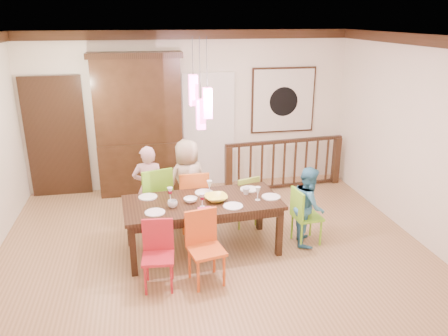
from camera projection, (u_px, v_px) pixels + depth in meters
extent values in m
plane|color=#916B46|center=(212.00, 246.00, 6.29)|extent=(6.00, 6.00, 0.00)
plane|color=white|center=(210.00, 36.00, 5.33)|extent=(6.00, 6.00, 0.00)
plane|color=beige|center=(190.00, 111.00, 8.13)|extent=(6.00, 0.00, 6.00)
plane|color=beige|center=(415.00, 138.00, 6.35)|extent=(0.00, 5.00, 5.00)
cube|color=black|center=(57.00, 139.00, 7.79)|extent=(1.04, 0.07, 2.24)
cube|color=silver|center=(209.00, 132.00, 8.29)|extent=(0.97, 0.05, 2.22)
cube|color=black|center=(283.00, 100.00, 8.37)|extent=(1.25, 0.04, 1.25)
cube|color=silver|center=(283.00, 100.00, 8.35)|extent=(1.18, 0.02, 1.18)
cylinder|color=black|center=(284.00, 102.00, 8.34)|extent=(0.56, 0.01, 0.56)
cube|color=#F64AA4|center=(193.00, 90.00, 5.48)|extent=(0.11, 0.11, 0.38)
cylinder|color=black|center=(193.00, 56.00, 5.34)|extent=(0.01, 0.01, 0.46)
cube|color=#F64AA4|center=(207.00, 103.00, 5.46)|extent=(0.11, 0.11, 0.38)
cylinder|color=black|center=(207.00, 63.00, 5.30)|extent=(0.01, 0.01, 0.61)
cube|color=#F64AA4|center=(201.00, 114.00, 5.54)|extent=(0.11, 0.11, 0.38)
cylinder|color=black|center=(200.00, 69.00, 5.35)|extent=(0.01, 0.01, 0.76)
cube|color=black|center=(202.00, 203.00, 5.95)|extent=(2.18, 1.10, 0.05)
cube|color=black|center=(131.00, 221.00, 6.27)|extent=(0.09, 0.09, 0.70)
cube|color=black|center=(263.00, 210.00, 6.62)|extent=(0.09, 0.09, 0.70)
cube|color=black|center=(131.00, 248.00, 5.52)|extent=(0.09, 0.09, 0.70)
cube|color=black|center=(279.00, 234.00, 5.87)|extent=(0.09, 0.09, 0.70)
cube|color=black|center=(198.00, 196.00, 6.36)|extent=(1.92, 0.17, 0.10)
cube|color=black|center=(207.00, 221.00, 5.58)|extent=(1.92, 0.17, 0.10)
cube|color=#79D12B|center=(154.00, 199.00, 6.65)|extent=(0.57, 0.57, 0.04)
cube|color=#79D12B|center=(153.00, 182.00, 6.56)|extent=(0.46, 0.17, 0.51)
cylinder|color=#79D12B|center=(143.00, 220.00, 6.53)|extent=(0.04, 0.04, 0.48)
cylinder|color=#79D12B|center=(168.00, 218.00, 6.60)|extent=(0.04, 0.04, 0.48)
cylinder|color=#79D12B|center=(143.00, 210.00, 6.88)|extent=(0.04, 0.04, 0.48)
cylinder|color=#79D12B|center=(167.00, 208.00, 6.94)|extent=(0.04, 0.04, 0.48)
cube|color=#C2581D|center=(193.00, 200.00, 6.66)|extent=(0.44, 0.44, 0.04)
cube|color=#C2581D|center=(193.00, 184.00, 6.58)|extent=(0.44, 0.05, 0.48)
cylinder|color=#C2581D|center=(183.00, 220.00, 6.55)|extent=(0.04, 0.04, 0.46)
cylinder|color=#C2581D|center=(206.00, 219.00, 6.61)|extent=(0.04, 0.04, 0.46)
cylinder|color=#C2581D|center=(181.00, 211.00, 6.87)|extent=(0.04, 0.04, 0.46)
cylinder|color=#C2581D|center=(203.00, 209.00, 6.94)|extent=(0.04, 0.04, 0.46)
cube|color=#88A635|center=(243.00, 200.00, 6.83)|extent=(0.47, 0.47, 0.04)
cube|color=#88A635|center=(243.00, 187.00, 6.75)|extent=(0.37, 0.15, 0.41)
cylinder|color=#88A635|center=(235.00, 217.00, 6.73)|extent=(0.03, 0.03, 0.39)
cylinder|color=#88A635|center=(254.00, 216.00, 6.78)|extent=(0.03, 0.03, 0.39)
cylinder|color=#88A635|center=(231.00, 209.00, 7.01)|extent=(0.03, 0.03, 0.39)
cylinder|color=#88A635|center=(249.00, 208.00, 7.06)|extent=(0.03, 0.03, 0.39)
cube|color=#B01D29|center=(158.00, 258.00, 5.21)|extent=(0.41, 0.41, 0.04)
cube|color=#B01D29|center=(157.00, 241.00, 5.13)|extent=(0.38, 0.07, 0.41)
cylinder|color=#B01D29|center=(147.00, 281.00, 5.11)|extent=(0.03, 0.03, 0.39)
cylinder|color=#B01D29|center=(173.00, 278.00, 5.16)|extent=(0.03, 0.03, 0.39)
cylinder|color=#B01D29|center=(146.00, 267.00, 5.39)|extent=(0.03, 0.03, 0.39)
cylinder|color=#B01D29|center=(171.00, 265.00, 5.44)|extent=(0.03, 0.03, 0.39)
cube|color=#D2521C|center=(206.00, 251.00, 5.30)|extent=(0.48, 0.48, 0.04)
cube|color=#D2521C|center=(206.00, 233.00, 5.22)|extent=(0.41, 0.12, 0.45)
cylinder|color=#D2521C|center=(195.00, 275.00, 5.19)|extent=(0.04, 0.04, 0.43)
cylinder|color=#D2521C|center=(222.00, 272.00, 5.25)|extent=(0.04, 0.04, 0.43)
cylinder|color=#D2521C|center=(192.00, 261.00, 5.49)|extent=(0.04, 0.04, 0.43)
cylinder|color=#D2521C|center=(217.00, 258.00, 5.55)|extent=(0.04, 0.04, 0.43)
cube|color=#7CCE29|center=(307.00, 217.00, 6.27)|extent=(0.41, 0.41, 0.04)
cube|color=#7CCE29|center=(308.00, 202.00, 6.20)|extent=(0.08, 0.38, 0.41)
cylinder|color=#7CCE29|center=(300.00, 235.00, 6.17)|extent=(0.03, 0.03, 0.39)
cylinder|color=#7CCE29|center=(320.00, 233.00, 6.23)|extent=(0.03, 0.03, 0.39)
cylinder|color=#7CCE29|center=(293.00, 226.00, 6.45)|extent=(0.03, 0.03, 0.39)
cylinder|color=#7CCE29|center=(312.00, 224.00, 6.51)|extent=(0.03, 0.03, 0.39)
cube|color=black|center=(142.00, 167.00, 8.08)|extent=(1.51, 0.44, 0.97)
cube|color=black|center=(138.00, 100.00, 7.68)|extent=(1.51, 0.40, 1.51)
cube|color=black|center=(137.00, 98.00, 7.86)|extent=(1.29, 0.02, 1.29)
cube|color=black|center=(135.00, 55.00, 7.43)|extent=(1.62, 0.44, 0.10)
cube|color=black|center=(227.00, 169.00, 8.05)|extent=(0.13, 0.13, 0.92)
cube|color=black|center=(338.00, 162.00, 8.44)|extent=(0.13, 0.13, 0.92)
cube|color=black|center=(285.00, 141.00, 8.09)|extent=(2.32, 0.28, 0.06)
cube|color=black|center=(283.00, 185.00, 8.38)|extent=(2.19, 0.25, 0.05)
imported|color=#DBA7B0|center=(149.00, 188.00, 6.61)|extent=(0.51, 0.36, 1.33)
imported|color=#C0AD91|center=(188.00, 182.00, 6.78)|extent=(0.78, 0.65, 1.37)
imported|color=teal|center=(309.00, 206.00, 6.22)|extent=(0.56, 0.65, 1.15)
imported|color=#FAEB47|center=(216.00, 198.00, 5.94)|extent=(0.33, 0.33, 0.08)
imported|color=white|center=(191.00, 200.00, 5.89)|extent=(0.23, 0.23, 0.06)
imported|color=silver|center=(173.00, 204.00, 5.72)|extent=(0.15, 0.15, 0.10)
imported|color=silver|center=(246.00, 191.00, 6.14)|extent=(0.11, 0.11, 0.10)
cylinder|color=white|center=(148.00, 197.00, 6.05)|extent=(0.26, 0.26, 0.01)
cylinder|color=white|center=(204.00, 193.00, 6.20)|extent=(0.26, 0.26, 0.01)
cylinder|color=white|center=(249.00, 189.00, 6.32)|extent=(0.26, 0.26, 0.01)
cylinder|color=white|center=(155.00, 212.00, 5.57)|extent=(0.26, 0.26, 0.01)
cylinder|color=white|center=(233.00, 206.00, 5.76)|extent=(0.26, 0.26, 0.01)
cylinder|color=white|center=(271.00, 197.00, 6.05)|extent=(0.26, 0.26, 0.01)
cube|color=#D83359|center=(205.00, 209.00, 5.66)|extent=(0.18, 0.14, 0.01)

